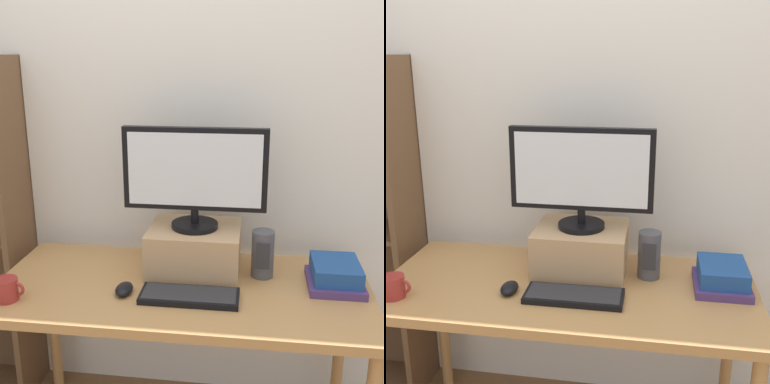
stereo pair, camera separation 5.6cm
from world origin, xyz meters
The scene contains 9 objects.
back_wall centered at (0.00, 0.45, 1.30)m, with size 7.00×0.08×2.60m.
desk centered at (0.00, 0.00, 0.68)m, with size 1.46×0.68×0.76m.
riser_box centered at (0.03, 0.14, 0.86)m, with size 0.37×0.31×0.19m.
computer_monitor centered at (0.03, 0.14, 1.17)m, with size 0.57×0.19×0.41m.
keyboard centered at (0.05, -0.11, 0.77)m, with size 0.36×0.14×0.02m.
computer_mouse centered at (-0.20, -0.10, 0.78)m, with size 0.06×0.10×0.04m.
book_stack centered at (0.59, 0.08, 0.81)m, with size 0.21×0.24×0.10m.
coffee_mug centered at (-0.61, -0.20, 0.80)m, with size 0.11×0.09×0.08m.
desk_speaker centered at (0.31, 0.12, 0.86)m, with size 0.09×0.09×0.19m.
Camera 2 is at (0.32, -1.67, 1.63)m, focal length 45.00 mm.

